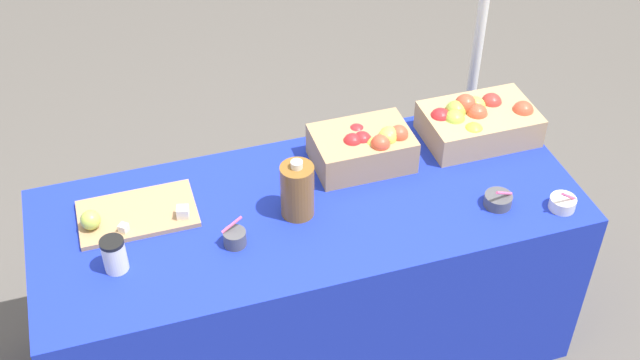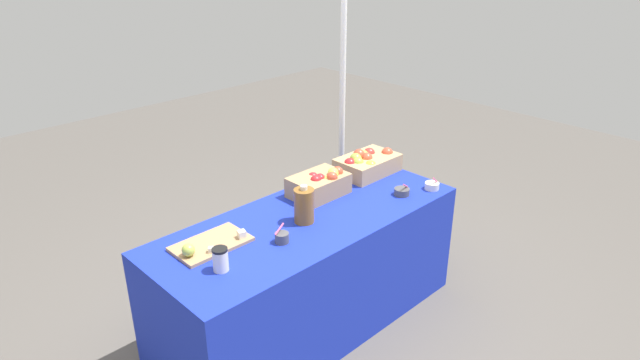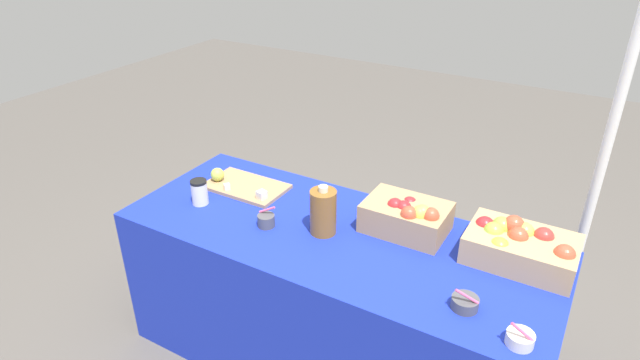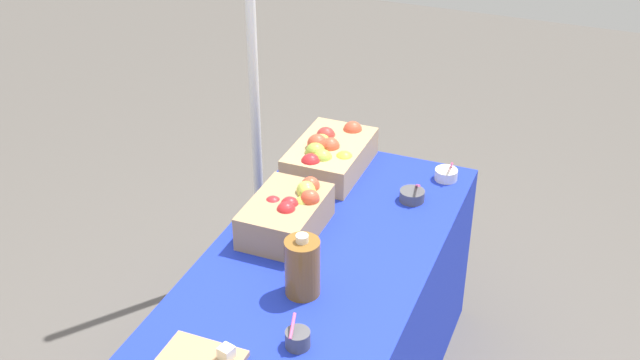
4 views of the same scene
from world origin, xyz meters
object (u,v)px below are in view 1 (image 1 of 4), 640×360
(apple_crate_left, at_px, (477,121))
(sample_bowl_mid, at_px, (235,238))
(cider_jug, at_px, (297,190))
(sample_bowl_near, at_px, (563,203))
(cutting_board_front, at_px, (132,215))
(coffee_cup, at_px, (114,255))
(sample_bowl_far, at_px, (498,200))
(apple_crate_middle, at_px, (364,147))

(apple_crate_left, height_order, sample_bowl_mid, apple_crate_left)
(apple_crate_left, xyz_separation_m, cider_jug, (-0.77, -0.21, 0.03))
(sample_bowl_near, relative_size, cider_jug, 0.44)
(cutting_board_front, height_order, coffee_cup, coffee_cup)
(sample_bowl_far, xyz_separation_m, cider_jug, (-0.67, 0.17, 0.08))
(sample_bowl_near, bearing_deg, apple_crate_left, 103.09)
(apple_crate_middle, distance_m, cider_jug, 0.36)
(sample_bowl_near, relative_size, sample_bowl_far, 1.02)
(apple_crate_middle, bearing_deg, sample_bowl_mid, -153.54)
(apple_crate_left, relative_size, coffee_cup, 3.43)
(cutting_board_front, relative_size, sample_bowl_far, 4.08)
(sample_bowl_far, height_order, cider_jug, cider_jug)
(sample_bowl_near, relative_size, coffee_cup, 0.82)
(sample_bowl_far, relative_size, coffee_cup, 0.80)
(apple_crate_middle, bearing_deg, apple_crate_left, 2.74)
(cutting_board_front, height_order, sample_bowl_mid, sample_bowl_mid)
(sample_bowl_near, height_order, sample_bowl_far, sample_bowl_near)
(coffee_cup, bearing_deg, cutting_board_front, 70.58)
(sample_bowl_far, bearing_deg, cutting_board_front, 165.65)
(coffee_cup, bearing_deg, apple_crate_left, 11.70)
(apple_crate_left, relative_size, cider_jug, 1.86)
(sample_bowl_mid, bearing_deg, sample_bowl_far, -5.35)
(sample_bowl_near, distance_m, cider_jug, 0.91)
(sample_bowl_near, xyz_separation_m, sample_bowl_far, (-0.20, 0.08, -0.00))
(cutting_board_front, distance_m, cider_jug, 0.57)
(sample_bowl_mid, xyz_separation_m, cider_jug, (0.24, 0.09, 0.07))
(sample_bowl_mid, height_order, cider_jug, cider_jug)
(cider_jug, bearing_deg, sample_bowl_mid, -160.41)
(apple_crate_left, bearing_deg, sample_bowl_far, -104.36)
(apple_crate_middle, height_order, cider_jug, cider_jug)
(sample_bowl_far, bearing_deg, apple_crate_left, 75.64)
(cutting_board_front, distance_m, sample_bowl_far, 1.26)
(cutting_board_front, xyz_separation_m, sample_bowl_mid, (0.31, -0.23, 0.01))
(apple_crate_left, height_order, apple_crate_middle, apple_crate_left)
(sample_bowl_mid, height_order, coffee_cup, coffee_cup)
(cutting_board_front, bearing_deg, sample_bowl_near, -15.44)
(cutting_board_front, height_order, sample_bowl_far, sample_bowl_far)
(cutting_board_front, bearing_deg, apple_crate_middle, 3.07)
(apple_crate_middle, bearing_deg, sample_bowl_far, -44.38)
(sample_bowl_mid, relative_size, sample_bowl_far, 1.00)
(sample_bowl_near, bearing_deg, cider_jug, 163.96)
(cutting_board_front, relative_size, sample_bowl_near, 4.01)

